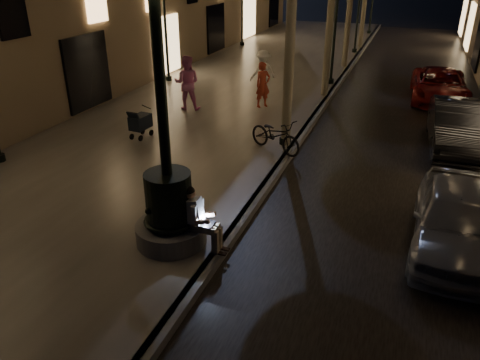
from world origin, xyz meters
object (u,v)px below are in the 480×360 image
at_px(car_front, 456,219).
at_px(bicycle, 275,135).
at_px(pedestrian_white, 263,72).
at_px(fountain_lamppost, 169,196).
at_px(pedestrian_red, 263,85).
at_px(stroller, 140,122).
at_px(car_second, 457,126).
at_px(lamp_curb_b, 336,12).
at_px(car_third, 440,85).
at_px(lamp_left_b, 164,11).
at_px(lamp_curb_a, 288,41).
at_px(pedestrian_pink, 187,83).
at_px(seated_man_laptop, 198,216).

xyz_separation_m(car_front, bicycle, (-4.69, 3.38, 0.02)).
bearing_deg(pedestrian_white, fountain_lamppost, 52.47).
relative_size(car_front, pedestrian_red, 2.36).
height_order(stroller, car_second, car_second).
xyz_separation_m(lamp_curb_b, stroller, (-4.36, -9.02, -2.52)).
bearing_deg(fountain_lamppost, car_third, 68.74).
bearing_deg(fountain_lamppost, lamp_left_b, 118.07).
bearing_deg(stroller, car_third, 48.79).
bearing_deg(lamp_curb_b, pedestrian_white, -133.03).
bearing_deg(lamp_curb_a, lamp_left_b, 139.80).
distance_m(car_front, car_second, 5.99).
bearing_deg(bicycle, fountain_lamppost, -159.20).
height_order(lamp_curb_a, lamp_curb_b, same).
distance_m(car_front, pedestrian_white, 11.75).
bearing_deg(stroller, pedestrian_pink, 94.56).
height_order(lamp_left_b, car_second, lamp_left_b).
xyz_separation_m(lamp_curb_b, pedestrian_white, (-2.40, -2.57, -2.16)).
bearing_deg(bicycle, lamp_left_b, 73.72).
height_order(car_third, pedestrian_white, pedestrian_white).
relative_size(fountain_lamppost, car_second, 1.21).
bearing_deg(lamp_curb_b, fountain_lamppost, -92.86).
bearing_deg(lamp_curb_b, lamp_left_b, -164.27).
relative_size(car_front, pedestrian_white, 2.27).
bearing_deg(fountain_lamppost, pedestrian_white, 98.44).
relative_size(car_second, bicycle, 2.31).
bearing_deg(lamp_left_b, fountain_lamppost, -61.93).
bearing_deg(lamp_curb_a, bicycle, -98.99).
bearing_deg(pedestrian_pink, stroller, 74.54).
xyz_separation_m(pedestrian_red, bicycle, (1.69, -4.13, -0.35)).
xyz_separation_m(fountain_lamppost, car_third, (5.21, 13.39, -0.58)).
xyz_separation_m(pedestrian_white, bicycle, (2.30, -6.07, -0.38)).
height_order(lamp_curb_a, pedestrian_white, lamp_curb_a).
distance_m(lamp_curb_b, pedestrian_white, 4.12).
xyz_separation_m(seated_man_laptop, car_third, (4.60, 13.39, -0.26)).
bearing_deg(seated_man_laptop, car_front, 23.05).
xyz_separation_m(pedestrian_red, pedestrian_white, (-0.61, 1.93, 0.03)).
height_order(car_front, pedestrian_red, pedestrian_red).
relative_size(car_second, pedestrian_white, 2.47).
height_order(pedestrian_white, bicycle, pedestrian_white).
distance_m(pedestrian_white, bicycle, 6.50).
distance_m(seated_man_laptop, lamp_left_b, 14.09).
relative_size(lamp_left_b, car_second, 1.12).
xyz_separation_m(fountain_lamppost, lamp_left_b, (-6.40, 12.00, 2.02)).
bearing_deg(pedestrian_red, lamp_curb_b, 18.71).
distance_m(seated_man_laptop, pedestrian_red, 9.65).
height_order(lamp_curb_b, lamp_left_b, same).
distance_m(seated_man_laptop, lamp_curb_a, 6.44).
height_order(fountain_lamppost, bicycle, fountain_lamppost).
height_order(lamp_curb_a, car_front, lamp_curb_a).
bearing_deg(pedestrian_pink, pedestrian_white, -135.97).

